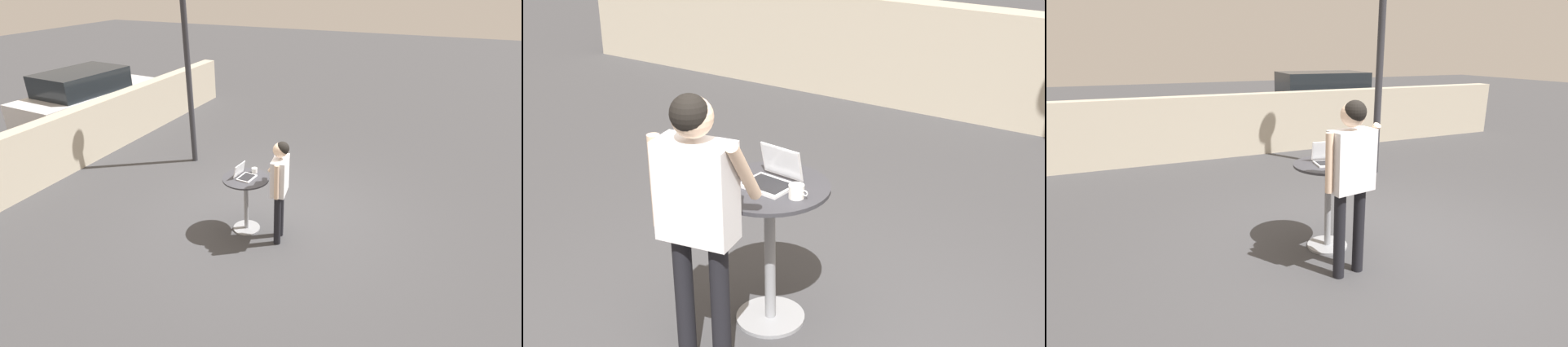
% 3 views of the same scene
% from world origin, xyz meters
% --- Properties ---
extents(ground_plane, '(50.00, 50.00, 0.00)m').
position_xyz_m(ground_plane, '(0.00, 0.00, 0.00)').
color(ground_plane, '#3D3D3F').
extents(pavement_kerb, '(12.64, 0.35, 1.25)m').
position_xyz_m(pavement_kerb, '(0.00, 4.71, 0.62)').
color(pavement_kerb, '#B2A893').
rests_on(pavement_kerb, ground_plane).
extents(cafe_table, '(0.74, 0.74, 0.96)m').
position_xyz_m(cafe_table, '(-0.49, 0.24, 0.66)').
color(cafe_table, gray).
rests_on(cafe_table, ground_plane).
extents(laptop, '(0.32, 0.30, 0.22)m').
position_xyz_m(laptop, '(-0.48, 0.27, 1.00)').
color(laptop, silver).
rests_on(laptop, cafe_table).
extents(coffee_mug, '(0.12, 0.09, 0.08)m').
position_xyz_m(coffee_mug, '(-0.27, 0.19, 1.00)').
color(coffee_mug, white).
rests_on(coffee_mug, cafe_table).
extents(standing_person, '(0.57, 0.42, 1.69)m').
position_xyz_m(standing_person, '(-0.56, -0.36, 1.08)').
color(standing_person, black).
rests_on(standing_person, ground_plane).
extents(parked_car_near_street, '(4.05, 2.02, 1.56)m').
position_xyz_m(parked_car_near_street, '(2.48, 6.32, 0.79)').
color(parked_car_near_street, silver).
rests_on(parked_car_near_street, ground_plane).
extents(street_lamp, '(0.32, 0.32, 4.32)m').
position_xyz_m(street_lamp, '(1.57, 2.49, 2.79)').
color(street_lamp, '#2D2D33').
rests_on(street_lamp, ground_plane).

